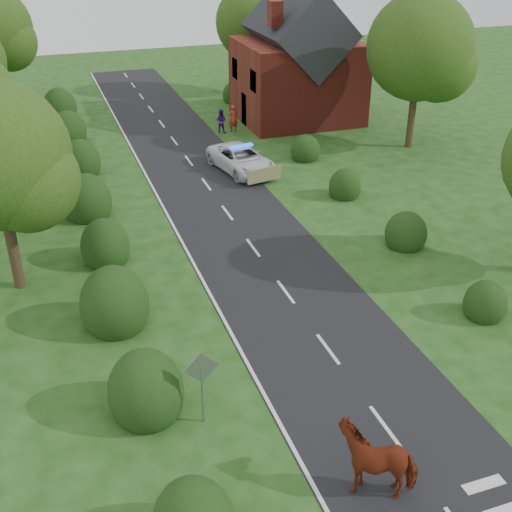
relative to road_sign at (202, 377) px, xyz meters
name	(u,v)px	position (x,y,z in m)	size (l,w,h in m)	color
ground	(385,427)	(5.00, -2.00, -1.65)	(120.00, 120.00, 0.00)	#1B4912
road	(233,221)	(5.00, 13.00, -1.64)	(6.00, 70.00, 0.02)	black
road_markings	(213,244)	(3.40, 10.93, -1.63)	(4.96, 70.00, 0.01)	white
hedgerow_left	(106,260)	(-1.51, 9.69, -0.91)	(2.75, 50.41, 3.00)	#1A340E
hedgerow_right	(392,223)	(11.60, 9.21, -1.10)	(2.10, 45.78, 2.10)	#1A340E
tree_left_a	(2,162)	(-4.75, 9.86, 3.69)	(5.74, 5.60, 8.38)	#332316
tree_right_b	(425,52)	(19.29, 19.84, 4.28)	(6.56, 6.40, 9.40)	#332316
tree_right_c	(258,26)	(14.27, 35.85, 3.69)	(6.15, 6.00, 8.58)	#332316
road_sign	(202,377)	(0.00, 0.00, 0.00)	(1.06, 0.08, 2.53)	gray
house	(298,66)	(14.49, 28.00, 2.13)	(8.00, 7.40, 9.17)	maroon
cow	(377,460)	(3.68, -3.78, -0.80)	(1.27, 2.41, 1.71)	#611F0C
police_van	(242,159)	(7.50, 19.34, -0.94)	(3.31, 5.53, 1.58)	white
pedestrian_red	(233,119)	(9.28, 26.65, -0.73)	(0.67, 0.44, 1.84)	#A82F21
pedestrian_purple	(221,121)	(8.46, 26.79, -0.85)	(0.78, 0.61, 1.61)	#47176B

